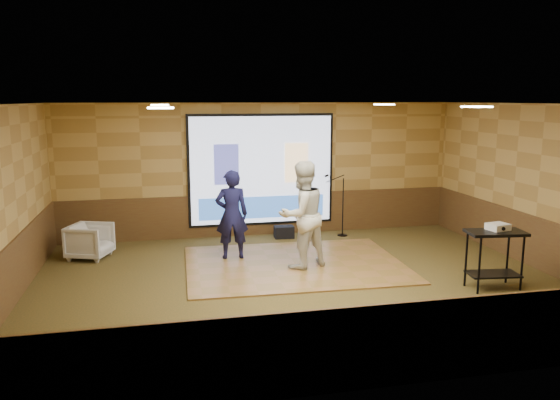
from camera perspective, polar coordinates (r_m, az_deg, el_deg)
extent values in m
plane|color=#2E3719|center=(9.38, 2.03, -8.66)|extent=(9.00, 9.00, 0.00)
cube|color=#B2904A|center=(12.38, -1.98, 3.18)|extent=(9.00, 0.04, 3.00)
cube|color=#B2904A|center=(5.76, 10.88, -5.59)|extent=(9.00, 0.04, 3.00)
cube|color=#B2904A|center=(9.01, -26.83, -0.73)|extent=(0.04, 7.00, 3.00)
cube|color=#B2904A|center=(11.01, 25.40, 1.25)|extent=(0.04, 7.00, 3.00)
cube|color=white|center=(8.86, 2.16, 10.00)|extent=(9.00, 7.00, 0.04)
cube|color=#502E1A|center=(12.53, -1.93, -1.48)|extent=(9.00, 0.04, 0.95)
cube|color=#502E1A|center=(6.14, 10.47, -14.77)|extent=(9.00, 0.04, 0.95)
cube|color=#502E1A|center=(9.24, -26.18, -6.97)|extent=(0.04, 7.00, 0.95)
cube|color=#502E1A|center=(11.19, 24.91, -3.93)|extent=(0.04, 7.00, 0.95)
cube|color=black|center=(12.33, -1.93, 3.16)|extent=(3.32, 0.03, 2.52)
cube|color=#C9D8FF|center=(12.30, -1.91, 3.14)|extent=(3.20, 0.02, 2.40)
cube|color=#3A3D80|center=(12.15, -5.62, 3.71)|extent=(0.55, 0.01, 0.90)
cube|color=#F5CA8E|center=(12.44, 1.73, 3.92)|extent=(0.55, 0.01, 0.90)
cube|color=#2F5EB1|center=(12.42, -1.87, -0.76)|extent=(2.88, 0.01, 0.50)
cube|color=#FFE8BF|center=(10.37, -12.47, 9.67)|extent=(0.32, 0.32, 0.02)
cube|color=#FFE8BF|center=(11.28, 10.83, 9.78)|extent=(0.32, 0.32, 0.02)
cube|color=#FFE8BF|center=(7.07, -12.38, 9.39)|extent=(0.32, 0.32, 0.02)
cube|color=#FFE8BF|center=(8.35, 19.86, 9.15)|extent=(0.32, 0.32, 0.02)
cube|color=olive|center=(10.34, 1.54, -6.72)|extent=(4.13, 3.21, 0.03)
imported|color=#13143D|center=(10.52, -5.06, -1.52)|extent=(0.65, 0.44, 1.73)
imported|color=silver|center=(9.91, 2.31, -1.55)|extent=(1.16, 1.04, 1.96)
cylinder|color=black|center=(9.29, 20.11, -6.52)|extent=(0.04, 0.04, 0.92)
cylinder|color=black|center=(9.72, 23.99, -6.05)|extent=(0.04, 0.04, 0.92)
cylinder|color=black|center=(9.60, 18.87, -5.89)|extent=(0.04, 0.04, 0.92)
cylinder|color=black|center=(10.02, 22.68, -5.47)|extent=(0.04, 0.04, 0.92)
cube|color=black|center=(9.53, 21.64, -3.18)|extent=(0.92, 0.48, 0.05)
cube|color=black|center=(9.72, 21.36, -7.21)|extent=(0.82, 0.44, 0.03)
cube|color=white|center=(9.61, 21.81, -2.61)|extent=(0.37, 0.33, 0.11)
cylinder|color=black|center=(12.59, 6.52, -3.66)|extent=(0.23, 0.23, 0.02)
cylinder|color=black|center=(12.45, 6.59, -0.75)|extent=(0.02, 0.02, 1.32)
cylinder|color=black|center=(12.28, 5.79, 2.24)|extent=(0.42, 0.02, 0.17)
cylinder|color=black|center=(12.21, 4.90, 2.54)|extent=(0.10, 0.05, 0.08)
imported|color=gray|center=(11.32, -19.24, -4.08)|extent=(0.96, 0.95, 0.68)
cube|color=black|center=(12.29, 0.42, -3.35)|extent=(0.44, 0.31, 0.27)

